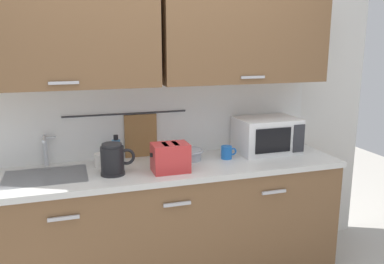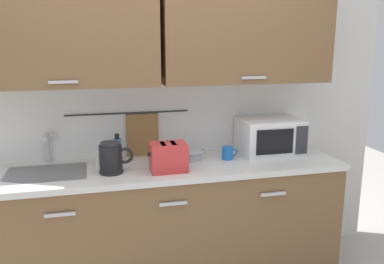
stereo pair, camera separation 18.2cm
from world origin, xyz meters
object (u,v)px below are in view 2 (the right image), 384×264
electric_kettle (111,158)px  mug_by_kettle (228,153)px  dish_soap_bottle (117,149)px  mixing_bowl (190,154)px  toaster (168,157)px  microwave (270,136)px  mug_near_sink (101,158)px

electric_kettle → mug_by_kettle: size_ratio=1.89×
dish_soap_bottle → mixing_bowl: dish_soap_bottle is taller
toaster → mug_by_kettle: toaster is taller
microwave → electric_kettle: (-1.20, -0.19, -0.03)m
mixing_bowl → mug_by_kettle: size_ratio=1.78×
mixing_bowl → mug_by_kettle: 0.28m
mug_by_kettle → microwave: bearing=12.0°
dish_soap_bottle → toaster: bearing=-46.5°
microwave → mug_by_kettle: microwave is taller
microwave → mug_near_sink: size_ratio=3.83×
microwave → toaster: 0.87m
dish_soap_bottle → mug_by_kettle: 0.80m
microwave → electric_kettle: 1.22m
microwave → mug_near_sink: bearing=179.9°
microwave → electric_kettle: bearing=-171.1°
electric_kettle → mixing_bowl: bearing=16.2°
mug_near_sink → mixing_bowl: size_ratio=0.56×
mug_near_sink → mug_by_kettle: 0.91m
microwave → dish_soap_bottle: microwave is taller
microwave → dish_soap_bottle: bearing=175.4°
electric_kettle → mug_near_sink: electric_kettle is taller
mug_near_sink → electric_kettle: bearing=-71.4°
mixing_bowl → microwave: bearing=2.0°
mixing_bowl → electric_kettle: bearing=-163.8°
mixing_bowl → mug_by_kettle: mug_by_kettle is taller
microwave → mug_near_sink: microwave is taller
dish_soap_bottle → mug_near_sink: size_ratio=1.63×
microwave → mixing_bowl: 0.64m
dish_soap_bottle → mug_near_sink: dish_soap_bottle is taller
toaster → mixing_bowl: bearing=47.1°
mug_near_sink → dish_soap_bottle: bearing=36.6°
microwave → electric_kettle: size_ratio=2.03×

